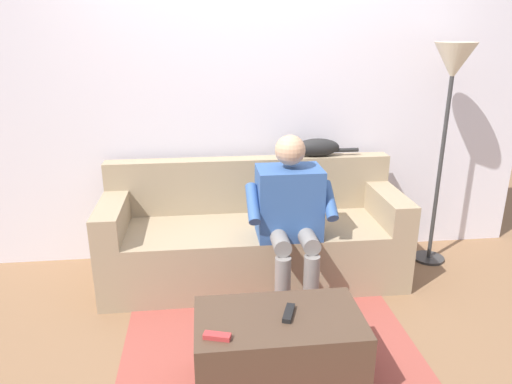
# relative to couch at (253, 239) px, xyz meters

# --- Properties ---
(ground_plane) EXTENTS (8.00, 8.00, 0.00)m
(ground_plane) POSITION_rel_couch_xyz_m (0.00, 0.71, -0.29)
(ground_plane) COLOR #846042
(back_wall) EXTENTS (4.44, 0.06, 2.71)m
(back_wall) POSITION_rel_couch_xyz_m (0.00, -0.45, 1.06)
(back_wall) COLOR silver
(back_wall) RESTS_ON ground
(couch) EXTENTS (2.11, 0.72, 0.83)m
(couch) POSITION_rel_couch_xyz_m (0.00, 0.00, 0.00)
(couch) COLOR #9E896B
(couch) RESTS_ON ground
(coffee_table) EXTENTS (0.83, 0.48, 0.40)m
(coffee_table) POSITION_rel_couch_xyz_m (0.00, 1.15, -0.09)
(coffee_table) COLOR #4C3828
(coffee_table) RESTS_ON ground
(person_solo_seated) EXTENTS (0.57, 0.53, 1.11)m
(person_solo_seated) POSITION_rel_couch_xyz_m (-0.21, 0.31, 0.34)
(person_solo_seated) COLOR #335693
(person_solo_seated) RESTS_ON ground
(cat_on_backrest) EXTENTS (0.57, 0.13, 0.15)m
(cat_on_backrest) POSITION_rel_couch_xyz_m (-0.47, -0.25, 0.61)
(cat_on_backrest) COLOR black
(cat_on_backrest) RESTS_ON couch
(remote_red) EXTENTS (0.13, 0.08, 0.02)m
(remote_red) POSITION_rel_couch_xyz_m (0.31, 1.29, 0.12)
(remote_red) COLOR #B73333
(remote_red) RESTS_ON coffee_table
(remote_black) EXTENTS (0.09, 0.15, 0.02)m
(remote_black) POSITION_rel_couch_xyz_m (-0.05, 1.15, 0.12)
(remote_black) COLOR black
(remote_black) RESTS_ON coffee_table
(floor_rug) EXTENTS (1.68, 1.66, 0.01)m
(floor_rug) POSITION_rel_couch_xyz_m (0.00, 1.00, -0.29)
(floor_rug) COLOR #9E473D
(floor_rug) RESTS_ON ground
(floor_lamp) EXTENTS (0.29, 0.29, 1.65)m
(floor_lamp) POSITION_rel_couch_xyz_m (-1.41, -0.10, 1.12)
(floor_lamp) COLOR #2D2D2D
(floor_lamp) RESTS_ON ground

